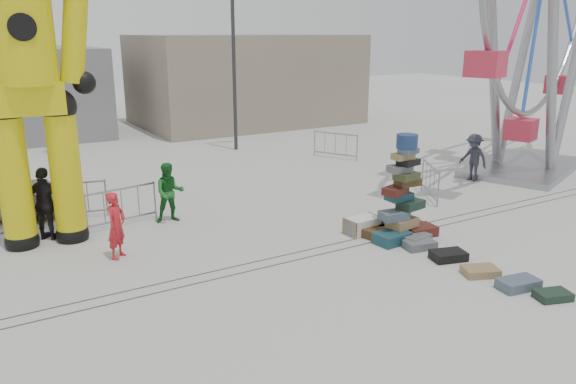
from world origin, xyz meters
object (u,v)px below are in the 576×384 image
barricade_dummy_c (122,207)px  pedestrian_black (46,204)px  barricade_wheel_back (335,145)px  lamp_post_left (57,49)px  steamer_trunk (362,225)px  pedestrian_green (170,193)px  suitcase_tower (401,209)px  crash_test_dummy (27,74)px  pedestrian_grey (474,157)px  lamp_post_right (235,48)px  barricade_dummy_b (69,201)px  barricade_wheel_front (430,181)px  pedestrian_red (116,225)px

barricade_dummy_c → pedestrian_black: size_ratio=1.05×
barricade_wheel_back → lamp_post_left: bearing=-148.8°
steamer_trunk → pedestrian_black: (-7.22, 3.80, 0.73)m
barricade_dummy_c → pedestrian_green: 1.34m
suitcase_tower → barricade_dummy_c: (-5.98, 4.59, -0.21)m
crash_test_dummy → steamer_trunk: (7.30, -3.49, -3.99)m
barricade_dummy_c → pedestrian_grey: 12.22m
lamp_post_right → lamp_post_left: bearing=164.1°
lamp_post_left → pedestrian_grey: lamp_post_left is taller
barricade_dummy_b → crash_test_dummy: bearing=-103.2°
lamp_post_right → barricade_wheel_front: (1.88, -10.20, -3.93)m
lamp_post_right → pedestrian_black: lamp_post_right is taller
steamer_trunk → barricade_wheel_front: barricade_wheel_front is taller
barricade_wheel_back → pedestrian_green: (-8.79, -4.39, 0.29)m
suitcase_tower → pedestrian_red: suitcase_tower is taller
steamer_trunk → barricade_dummy_c: 6.57m
barricade_dummy_c → barricade_wheel_front: (9.21, -2.34, 0.00)m
barricade_wheel_front → pedestrian_grey: 3.04m
lamp_post_right → barricade_dummy_c: size_ratio=4.00×
steamer_trunk → barricade_dummy_c: bearing=141.0°
steamer_trunk → pedestrian_black: size_ratio=0.49×
lamp_post_left → suitcase_tower: size_ratio=2.94×
crash_test_dummy → steamer_trunk: size_ratio=8.63×
lamp_post_left → pedestrian_black: 10.77m
lamp_post_left → steamer_trunk: bearing=-70.1°
barricade_dummy_b → lamp_post_left: bearing=93.9°
crash_test_dummy → barricade_wheel_back: 13.35m
pedestrian_green → pedestrian_grey: (10.86, -1.18, 0.00)m
lamp_post_left → suitcase_tower: (5.65, -14.45, -3.72)m
steamer_trunk → barricade_wheel_front: bearing=18.4°
lamp_post_right → pedestrian_grey: bearing=-62.9°
barricade_wheel_front → pedestrian_red: bearing=119.7°
steamer_trunk → lamp_post_right: bearing=77.3°
pedestrian_green → lamp_post_right: bearing=66.6°
barricade_wheel_back → pedestrian_green: 9.83m
lamp_post_left → barricade_wheel_back: size_ratio=4.00×
crash_test_dummy → pedestrian_red: crash_test_dummy is taller
barricade_wheel_back → pedestrian_black: (-11.97, -4.12, 0.40)m
pedestrian_grey → steamer_trunk: bearing=-76.9°
pedestrian_red → pedestrian_grey: size_ratio=0.95×
barricade_wheel_front → pedestrian_grey: (2.91, 0.83, 0.30)m
barricade_dummy_c → barricade_dummy_b: bearing=119.8°
barricade_wheel_back → pedestrian_red: bearing=-87.6°
lamp_post_left → pedestrian_red: (-1.03, -12.09, -3.68)m
suitcase_tower → pedestrian_grey: 6.87m
barricade_dummy_b → pedestrian_black: (-0.79, -1.40, 0.40)m
barricade_wheel_front → pedestrian_black: size_ratio=1.05×
lamp_post_right → pedestrian_green: size_ratio=4.73×
lamp_post_right → suitcase_tower: lamp_post_right is taller
barricade_wheel_front → pedestrian_green: pedestrian_green is taller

